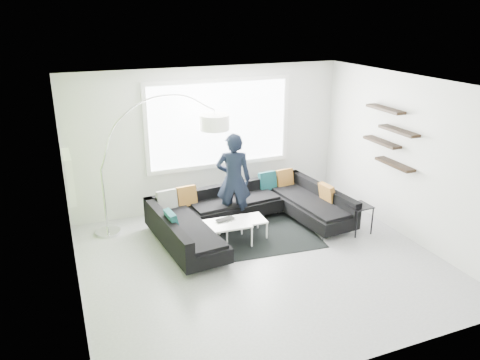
% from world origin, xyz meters
% --- Properties ---
extents(ground, '(5.50, 5.50, 0.00)m').
position_xyz_m(ground, '(0.00, 0.00, 0.00)').
color(ground, gray).
rests_on(ground, ground).
extents(room_shell, '(5.54, 5.04, 2.82)m').
position_xyz_m(room_shell, '(0.04, 0.21, 1.81)').
color(room_shell, silver).
rests_on(room_shell, ground).
extents(sectional_sofa, '(3.51, 2.38, 0.72)m').
position_xyz_m(sectional_sofa, '(0.28, 1.05, 0.32)').
color(sectional_sofa, black).
rests_on(sectional_sofa, ground).
extents(rug, '(2.30, 1.76, 0.01)m').
position_xyz_m(rug, '(0.26, 0.86, 0.01)').
color(rug, black).
rests_on(rug, ground).
extents(coffee_table, '(1.24, 0.76, 0.40)m').
position_xyz_m(coffee_table, '(-0.16, 0.82, 0.20)').
color(coffee_table, white).
rests_on(coffee_table, ground).
extents(arc_lamp, '(2.44, 1.34, 2.45)m').
position_xyz_m(arc_lamp, '(-2.14, 1.95, 1.23)').
color(arc_lamp, silver).
rests_on(arc_lamp, ground).
extents(side_table, '(0.40, 0.40, 0.53)m').
position_xyz_m(side_table, '(2.05, 0.30, 0.26)').
color(side_table, black).
rests_on(side_table, ground).
extents(person, '(0.91, 0.83, 1.75)m').
position_xyz_m(person, '(0.12, 1.50, 0.87)').
color(person, black).
rests_on(person, ground).
extents(laptop, '(0.42, 0.33, 0.03)m').
position_xyz_m(laptop, '(-0.28, 0.82, 0.41)').
color(laptop, black).
rests_on(laptop, coffee_table).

